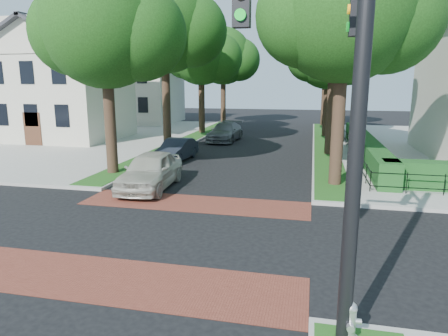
% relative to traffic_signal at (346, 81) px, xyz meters
% --- Properties ---
extents(ground, '(120.00, 120.00, 0.00)m').
position_rel_traffic_signal_xyz_m(ground, '(-4.89, 4.41, -4.71)').
color(ground, black).
rests_on(ground, ground).
extents(sidewalk_nw, '(30.00, 30.00, 0.15)m').
position_rel_traffic_signal_xyz_m(sidewalk_nw, '(-24.39, 23.41, -4.63)').
color(sidewalk_nw, gray).
rests_on(sidewalk_nw, ground).
extents(crosswalk_far, '(9.00, 2.20, 0.01)m').
position_rel_traffic_signal_xyz_m(crosswalk_far, '(-4.89, 7.61, -4.70)').
color(crosswalk_far, maroon).
rests_on(crosswalk_far, ground).
extents(crosswalk_near, '(9.00, 2.20, 0.01)m').
position_rel_traffic_signal_xyz_m(crosswalk_near, '(-4.89, 1.21, -4.70)').
color(crosswalk_near, maroon).
rests_on(crosswalk_near, ground).
extents(grass_strip_ne, '(1.60, 29.80, 0.02)m').
position_rel_traffic_signal_xyz_m(grass_strip_ne, '(0.51, 23.51, -4.55)').
color(grass_strip_ne, '#144012').
rests_on(grass_strip_ne, sidewalk_ne).
extents(grass_strip_nw, '(1.60, 29.80, 0.02)m').
position_rel_traffic_signal_xyz_m(grass_strip_nw, '(-10.29, 23.51, -4.55)').
color(grass_strip_nw, '#144012').
rests_on(grass_strip_nw, sidewalk_nw).
extents(tree_right_near, '(7.75, 6.67, 10.66)m').
position_rel_traffic_signal_xyz_m(tree_right_near, '(0.72, 11.65, 2.92)').
color(tree_right_near, black).
rests_on(tree_right_near, sidewalk_ne).
extents(tree_right_mid, '(8.25, 7.09, 11.22)m').
position_rel_traffic_signal_xyz_m(tree_right_mid, '(0.72, 19.66, 3.28)').
color(tree_right_mid, black).
rests_on(tree_right_mid, sidewalk_ne).
extents(tree_right_far, '(7.25, 6.23, 9.74)m').
position_rel_traffic_signal_xyz_m(tree_right_far, '(0.71, 28.64, 2.20)').
color(tree_right_far, black).
rests_on(tree_right_far, sidewalk_ne).
extents(tree_right_back, '(7.50, 6.45, 10.20)m').
position_rel_traffic_signal_xyz_m(tree_right_back, '(0.72, 37.64, 2.56)').
color(tree_right_back, black).
rests_on(tree_right_back, sidewalk_ne).
extents(tree_left_near, '(7.50, 6.45, 10.20)m').
position_rel_traffic_signal_xyz_m(tree_left_near, '(-10.28, 11.64, 2.56)').
color(tree_left_near, black).
rests_on(tree_left_near, sidewalk_nw).
extents(tree_left_mid, '(8.00, 6.88, 11.48)m').
position_rel_traffic_signal_xyz_m(tree_left_mid, '(-10.28, 19.66, 3.64)').
color(tree_left_mid, black).
rests_on(tree_left_mid, sidewalk_nw).
extents(tree_left_far, '(7.00, 6.02, 9.86)m').
position_rel_traffic_signal_xyz_m(tree_left_far, '(-10.29, 28.63, 2.41)').
color(tree_left_far, black).
rests_on(tree_left_far, sidewalk_nw).
extents(tree_left_back, '(7.75, 6.66, 10.44)m').
position_rel_traffic_signal_xyz_m(tree_left_back, '(-10.28, 37.65, 2.70)').
color(tree_left_back, black).
rests_on(tree_left_back, sidewalk_nw).
extents(hedge_main_road, '(1.00, 18.00, 1.20)m').
position_rel_traffic_signal_xyz_m(hedge_main_road, '(2.81, 19.41, -3.96)').
color(hedge_main_road, '#174219').
rests_on(hedge_main_road, sidewalk_ne).
extents(fence_main_road, '(0.06, 18.00, 0.90)m').
position_rel_traffic_signal_xyz_m(fence_main_road, '(2.01, 19.41, -4.11)').
color(fence_main_road, black).
rests_on(fence_main_road, sidewalk_ne).
extents(house_left_near, '(10.00, 9.00, 10.14)m').
position_rel_traffic_signal_xyz_m(house_left_near, '(-20.38, 22.41, 0.33)').
color(house_left_near, beige).
rests_on(house_left_near, sidewalk_nw).
extents(house_left_far, '(10.00, 9.00, 10.14)m').
position_rel_traffic_signal_xyz_m(house_left_far, '(-20.38, 36.41, 0.33)').
color(house_left_far, beige).
rests_on(house_left_far, sidewalk_nw).
extents(traffic_signal, '(2.17, 2.00, 8.00)m').
position_rel_traffic_signal_xyz_m(traffic_signal, '(0.00, 0.00, 0.00)').
color(traffic_signal, black).
rests_on(traffic_signal, sidewalk_se).
extents(parked_car_front, '(2.22, 4.95, 1.65)m').
position_rel_traffic_signal_xyz_m(parked_car_front, '(-7.47, 9.41, -3.88)').
color(parked_car_front, '#BAB7A8').
rests_on(parked_car_front, ground).
extents(parked_car_middle, '(1.66, 4.10, 1.33)m').
position_rel_traffic_signal_xyz_m(parked_car_middle, '(-8.49, 15.91, -4.04)').
color(parked_car_middle, black).
rests_on(parked_car_middle, ground).
extents(parked_car_rear, '(2.33, 5.23, 1.49)m').
position_rel_traffic_signal_xyz_m(parked_car_rear, '(-7.35, 24.54, -3.96)').
color(parked_car_rear, slate).
rests_on(parked_car_rear, ground).
extents(fire_hydrant, '(0.41, 0.42, 0.79)m').
position_rel_traffic_signal_xyz_m(fire_hydrant, '(0.31, -0.19, -4.18)').
color(fire_hydrant, '#BBBBBE').
rests_on(fire_hydrant, sidewalk_se).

